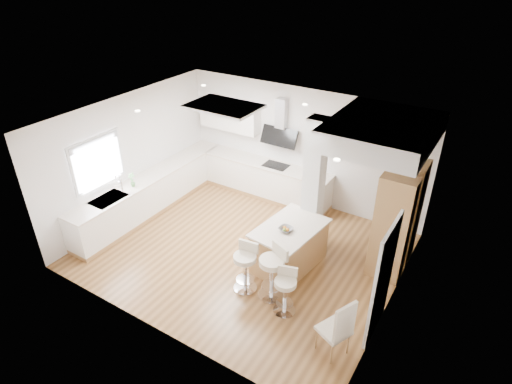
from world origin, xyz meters
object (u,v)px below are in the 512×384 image
Objects in this scene: peninsula at (289,246)px; bar_stool_b at (273,270)px; bar_stool_a at (245,265)px; bar_stool_c at (285,289)px; dining_chair at (339,328)px.

bar_stool_b is at bearing -73.07° from peninsula.
bar_stool_a is 1.10× the size of bar_stool_c.
bar_stool_a is at bearing -170.55° from dining_chair.
peninsula is 1.50× the size of bar_stool_b.
bar_stool_b is (0.16, -0.92, 0.14)m from peninsula.
bar_stool_a is (-0.35, -1.01, 0.09)m from peninsula.
dining_chair is (1.64, -1.53, 0.13)m from peninsula.
bar_stool_c is (0.88, -0.12, -0.05)m from bar_stool_a.
dining_chair is at bearing 1.61° from bar_stool_b.
bar_stool_b is 0.44m from bar_stool_c.
peninsula reaches higher than bar_stool_c.
bar_stool_b is (0.51, 0.09, 0.05)m from bar_stool_a.
bar_stool_b is 0.96× the size of dining_chair.
dining_chair reaches higher than bar_stool_a.
bar_stool_c is at bearing -15.02° from bar_stool_a.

